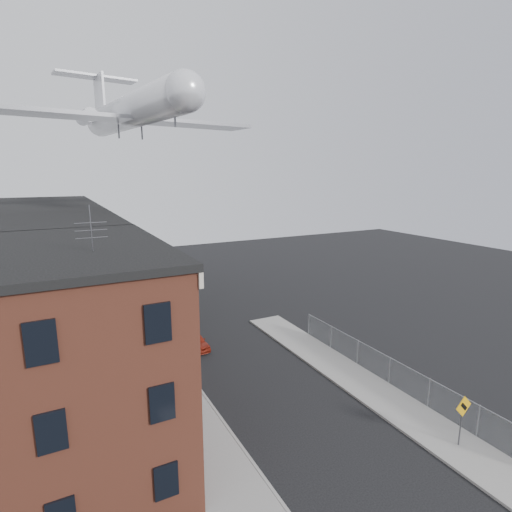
# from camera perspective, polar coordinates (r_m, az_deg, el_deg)

# --- Properties ---
(ground) EXTENTS (120.00, 120.00, 0.00)m
(ground) POSITION_cam_1_polar(r_m,az_deg,el_deg) (21.23, 14.33, -27.68)
(ground) COLOR black
(ground) RESTS_ON ground
(sidewalk_left) EXTENTS (3.00, 62.00, 0.12)m
(sidewalk_left) POSITION_cam_1_polar(r_m,az_deg,el_deg) (38.73, -17.17, -8.88)
(sidewalk_left) COLOR gray
(sidewalk_left) RESTS_ON ground
(sidewalk_right) EXTENTS (3.00, 26.00, 0.12)m
(sidewalk_right) POSITION_cam_1_polar(r_m,az_deg,el_deg) (27.99, 14.64, -17.03)
(sidewalk_right) COLOR gray
(sidewalk_right) RESTS_ON ground
(curb_left) EXTENTS (0.15, 62.00, 0.14)m
(curb_left) POSITION_cam_1_polar(r_m,az_deg,el_deg) (38.98, -15.06, -8.60)
(curb_left) COLOR gray
(curb_left) RESTS_ON ground
(curb_right) EXTENTS (0.15, 26.00, 0.14)m
(curb_right) POSITION_cam_1_polar(r_m,az_deg,el_deg) (27.14, 12.25, -17.87)
(curb_right) COLOR gray
(curb_right) RESTS_ON ground
(corner_building) EXTENTS (10.31, 12.30, 12.15)m
(corner_building) POSITION_cam_1_polar(r_m,az_deg,el_deg) (20.60, -27.34, -13.10)
(corner_building) COLOR #3D1E13
(corner_building) RESTS_ON ground
(row_house_a) EXTENTS (11.98, 7.00, 10.30)m
(row_house_a) POSITION_cam_1_polar(r_m,az_deg,el_deg) (29.56, -27.47, -5.78)
(row_house_a) COLOR gray
(row_house_a) RESTS_ON ground
(row_house_b) EXTENTS (11.98, 7.00, 10.30)m
(row_house_b) POSITION_cam_1_polar(r_m,az_deg,el_deg) (36.34, -27.57, -2.70)
(row_house_b) COLOR #6E6557
(row_house_b) RESTS_ON ground
(row_house_c) EXTENTS (11.98, 7.00, 10.30)m
(row_house_c) POSITION_cam_1_polar(r_m,az_deg,el_deg) (43.19, -27.64, -0.59)
(row_house_c) COLOR gray
(row_house_c) RESTS_ON ground
(row_house_d) EXTENTS (11.98, 7.00, 10.30)m
(row_house_d) POSITION_cam_1_polar(r_m,az_deg,el_deg) (50.07, -27.68, 0.94)
(row_house_d) COLOR #6E6557
(row_house_d) RESTS_ON ground
(row_house_e) EXTENTS (11.98, 7.00, 10.30)m
(row_house_e) POSITION_cam_1_polar(r_m,az_deg,el_deg) (56.99, -27.72, 2.10)
(row_house_e) COLOR gray
(row_house_e) RESTS_ON ground
(chainlink_fence) EXTENTS (0.06, 18.06, 1.90)m
(chainlink_fence) POSITION_cam_1_polar(r_m,az_deg,el_deg) (27.89, 18.54, -15.22)
(chainlink_fence) COLOR gray
(chainlink_fence) RESTS_ON ground
(warning_sign) EXTENTS (1.10, 0.11, 2.80)m
(warning_sign) POSITION_cam_1_polar(r_m,az_deg,el_deg) (23.24, 27.41, -19.29)
(warning_sign) COLOR #515156
(warning_sign) RESTS_ON ground
(utility_pole) EXTENTS (1.80, 0.26, 9.00)m
(utility_pole) POSITION_cam_1_polar(r_m,az_deg,el_deg) (31.67, -15.85, -4.63)
(utility_pole) COLOR black
(utility_pole) RESTS_ON ground
(street_tree) EXTENTS (3.22, 3.20, 5.20)m
(street_tree) POSITION_cam_1_polar(r_m,az_deg,el_deg) (41.49, -18.15, -2.66)
(street_tree) COLOR black
(street_tree) RESTS_ON ground
(car_near) EXTENTS (1.72, 3.61, 1.19)m
(car_near) POSITION_cam_1_polar(r_m,az_deg,el_deg) (32.02, -8.77, -11.89)
(car_near) COLOR maroon
(car_near) RESTS_ON ground
(car_mid) EXTENTS (1.36, 3.63, 1.19)m
(car_mid) POSITION_cam_1_polar(r_m,az_deg,el_deg) (36.33, -11.54, -9.07)
(car_mid) COLOR black
(car_mid) RESTS_ON ground
(car_far) EXTENTS (1.90, 4.07, 1.15)m
(car_far) POSITION_cam_1_polar(r_m,az_deg,el_deg) (47.75, -17.06, -4.31)
(car_far) COLOR slate
(car_far) RESTS_ON ground
(airplane) EXTENTS (21.52, 24.58, 7.07)m
(airplane) POSITION_cam_1_polar(r_m,az_deg,el_deg) (39.44, -17.50, 19.09)
(airplane) COLOR silver
(airplane) RESTS_ON ground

